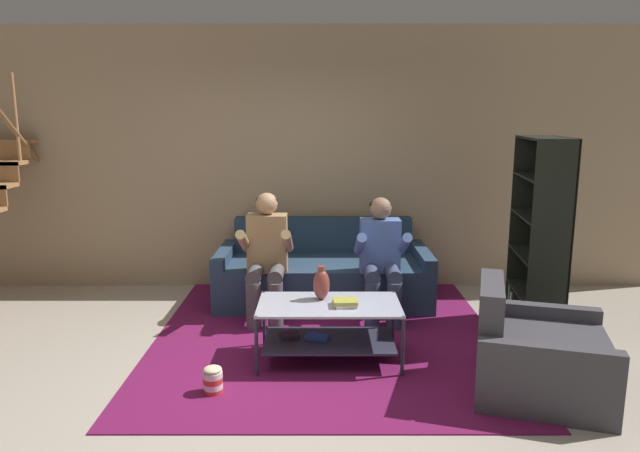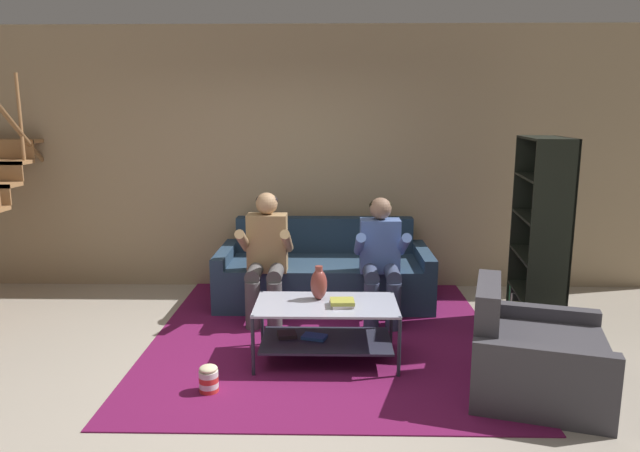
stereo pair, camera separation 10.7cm
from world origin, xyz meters
name	(u,v)px [view 1 (the left image)]	position (x,y,z in m)	size (l,w,h in m)	color
ground	(284,380)	(0.00, 0.00, 0.00)	(16.80, 16.80, 0.00)	#B7AB9C
back_partition	(295,160)	(0.00, 2.46, 1.45)	(8.40, 0.12, 2.90)	tan
couch	(322,275)	(0.29, 1.86, 0.28)	(2.20, 0.98, 0.84)	#283E56
person_seated_left	(265,252)	(-0.25, 1.29, 0.67)	(0.50, 0.58, 1.22)	#525050
person_seated_right	(379,254)	(0.84, 1.29, 0.65)	(0.50, 0.58, 1.17)	#384262
coffee_table	(326,323)	(0.32, 0.35, 0.32)	(1.12, 0.61, 0.48)	#B0B5CB
area_rug	(324,330)	(0.31, 0.98, 0.01)	(3.00, 3.47, 0.01)	#6C1547
vase	(320,284)	(0.27, 0.45, 0.61)	(0.13, 0.13, 0.28)	brown
book_stack	(343,303)	(0.45, 0.29, 0.51)	(0.20, 0.20, 0.05)	silver
bookshelf	(539,251)	(2.26, 1.06, 0.73)	(0.44, 0.90, 1.76)	black
armchair	(534,356)	(1.79, -0.17, 0.26)	(1.11, 1.15, 0.78)	#403D44
popcorn_tub	(212,380)	(-0.50, -0.21, 0.10)	(0.14, 0.14, 0.21)	red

